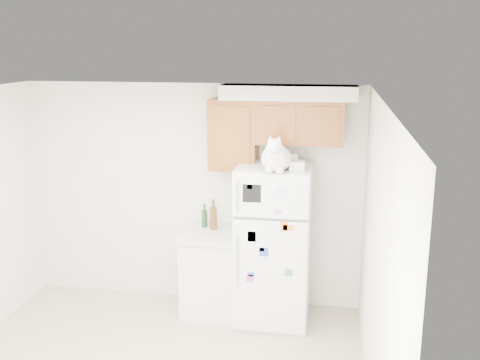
% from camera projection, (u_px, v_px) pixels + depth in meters
% --- Properties ---
extents(room_shell, '(3.84, 4.04, 2.52)m').
position_uv_depth(room_shell, '(153.00, 200.00, 4.56)').
color(room_shell, silver).
rests_on(room_shell, ground_plane).
extents(refrigerator, '(0.76, 0.78, 1.70)m').
position_uv_depth(refrigerator, '(274.00, 244.00, 5.92)').
color(refrigerator, white).
rests_on(refrigerator, ground_plane).
extents(base_counter, '(0.64, 0.64, 0.92)m').
position_uv_depth(base_counter, '(212.00, 272.00, 6.19)').
color(base_counter, white).
rests_on(base_counter, ground_plane).
extents(cat, '(0.37, 0.54, 0.38)m').
position_uv_depth(cat, '(276.00, 157.00, 5.44)').
color(cat, white).
rests_on(cat, refrigerator).
extents(storage_box_back, '(0.21, 0.18, 0.10)m').
position_uv_depth(storage_box_back, '(288.00, 158.00, 5.85)').
color(storage_box_back, white).
rests_on(storage_box_back, refrigerator).
extents(storage_box_front, '(0.16, 0.12, 0.09)m').
position_uv_depth(storage_box_front, '(297.00, 166.00, 5.51)').
color(storage_box_front, white).
rests_on(storage_box_front, refrigerator).
extents(bottle_green, '(0.06, 0.06, 0.26)m').
position_uv_depth(bottle_green, '(205.00, 216.00, 6.24)').
color(bottle_green, '#19381E').
rests_on(bottle_green, base_counter).
extents(bottle_amber, '(0.08, 0.08, 0.34)m').
position_uv_depth(bottle_amber, '(213.00, 214.00, 6.16)').
color(bottle_amber, '#593814').
rests_on(bottle_amber, base_counter).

